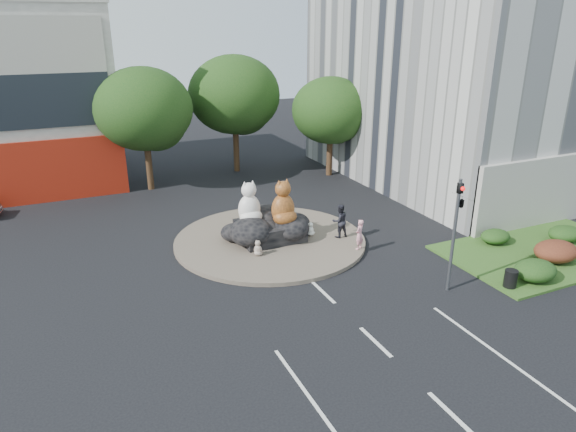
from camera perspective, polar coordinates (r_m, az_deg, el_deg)
name	(u,v)px	position (r m, az deg, el deg)	size (l,w,h in m)	color
ground	(375,342)	(19.39, 9.70, -13.64)	(120.00, 120.00, 0.00)	black
roundabout_island	(270,240)	(27.11, -2.02, -2.69)	(10.00, 10.00, 0.20)	brown
rock_plinth	(270,230)	(26.90, -2.03, -1.61)	(3.20, 2.60, 0.90)	black
grass_verge	(544,252)	(28.84, 26.55, -3.60)	(10.00, 6.00, 0.12)	#29501A
tree_left	(145,113)	(35.98, -15.63, 10.97)	(6.46, 6.46, 8.27)	#382314
tree_mid	(235,98)	(39.51, -5.91, 12.86)	(6.84, 6.84, 8.76)	#382314
tree_right	(331,114)	(38.42, 4.80, 11.28)	(5.70, 5.70, 7.30)	#382314
hedge_near_green	(535,270)	(25.32, 25.77, -5.46)	(2.00, 1.60, 0.90)	#173E13
hedge_red	(556,251)	(27.71, 27.62, -3.48)	(2.20, 1.76, 0.99)	#4C1E14
hedge_mid_green	(565,234)	(30.46, 28.40, -1.74)	(1.80, 1.44, 0.81)	#173E13
hedge_back_green	(495,236)	(28.67, 22.05, -2.11)	(1.60, 1.28, 0.72)	#173E13
traffic_light	(459,211)	(22.10, 18.44, 0.51)	(0.44, 1.24, 5.00)	#595B60
street_lamp	(494,143)	(31.24, 21.89, 7.57)	(2.34, 0.22, 8.06)	#595B60
cat_white	(249,202)	(26.41, -4.34, 1.58)	(1.36, 1.18, 2.27)	white
cat_tabby	(283,201)	(26.19, -0.56, 1.62)	(1.43, 1.24, 2.39)	#B15125
kitten_calico	(258,247)	(25.02, -3.37, -3.51)	(0.49, 0.42, 0.81)	silver
kitten_white	(311,229)	(27.33, 2.52, -1.40)	(0.46, 0.40, 0.77)	white
pedestrian_pink	(359,234)	(25.78, 7.94, -2.04)	(0.57, 0.37, 1.55)	pink
pedestrian_dark	(340,221)	(27.05, 5.77, -0.54)	(0.88, 0.69, 1.81)	black
litter_bin	(511,279)	(24.25, 23.50, -6.39)	(0.56, 0.56, 0.78)	black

